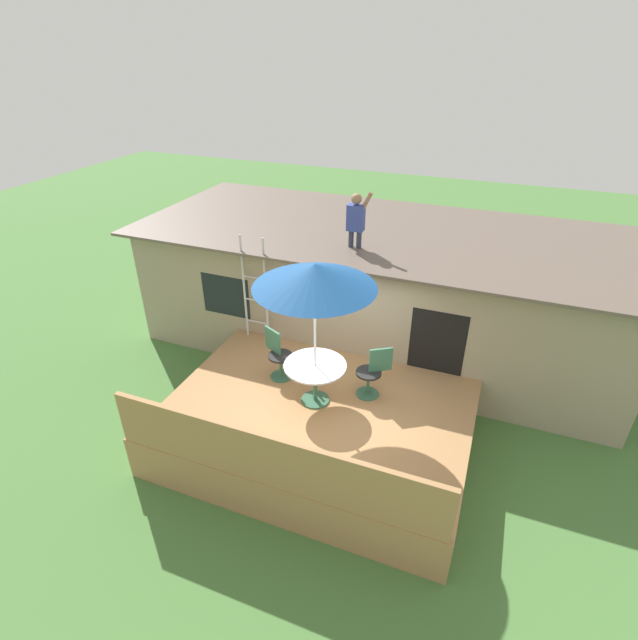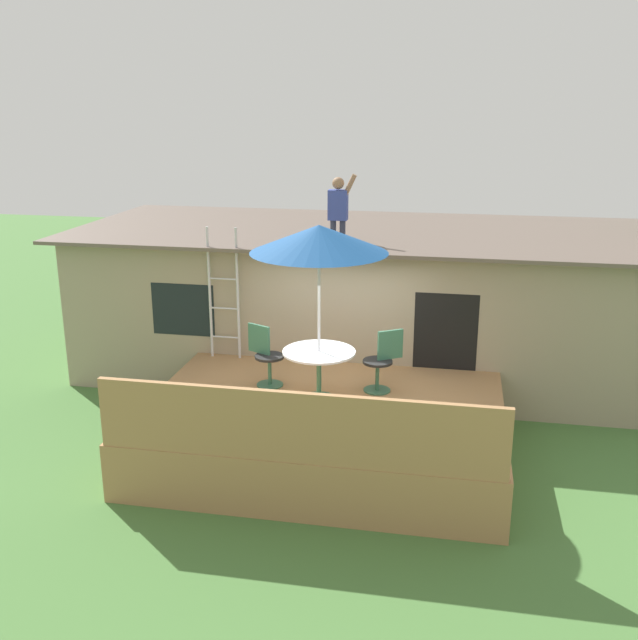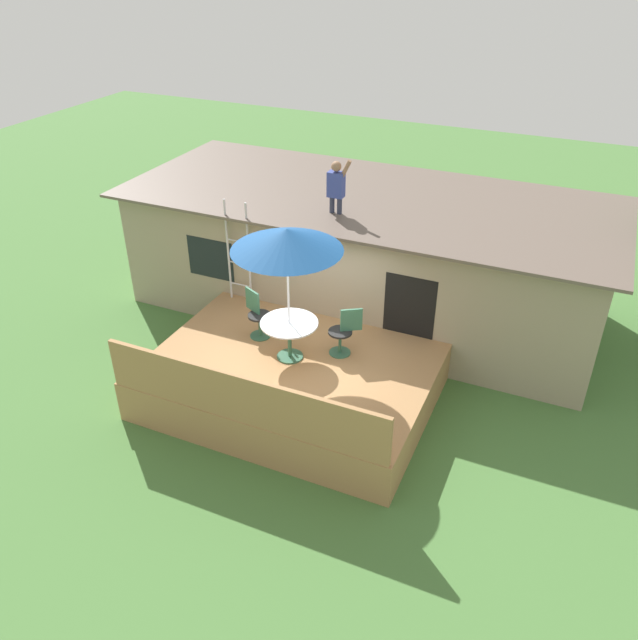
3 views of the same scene
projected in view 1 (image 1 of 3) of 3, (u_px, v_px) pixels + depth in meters
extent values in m
plane|color=#477538|center=(321.00, 436.00, 8.77)|extent=(40.00, 40.00, 0.00)
cube|color=gray|center=(379.00, 288.00, 11.03)|extent=(10.00, 4.00, 2.62)
cube|color=#66564C|center=(383.00, 231.00, 10.36)|extent=(10.50, 4.50, 0.06)
cube|color=black|center=(226.00, 296.00, 10.17)|extent=(1.10, 0.03, 0.90)
cube|color=black|center=(435.00, 359.00, 9.03)|extent=(1.00, 0.03, 2.00)
cube|color=#A87A4C|center=(321.00, 419.00, 8.57)|extent=(5.04, 3.99, 0.80)
cube|color=#A87A4C|center=(269.00, 461.00, 6.58)|extent=(4.94, 0.08, 0.90)
cylinder|color=#33664C|center=(315.00, 400.00, 8.38)|extent=(0.48, 0.48, 0.03)
cylinder|color=#33664C|center=(315.00, 383.00, 8.20)|extent=(0.07, 0.07, 0.71)
cylinder|color=silver|center=(315.00, 365.00, 8.03)|extent=(1.04, 1.04, 0.03)
cylinder|color=silver|center=(315.00, 341.00, 7.79)|extent=(0.04, 0.04, 2.40)
cone|color=#194C8C|center=(315.00, 276.00, 7.22)|extent=(1.90, 1.90, 0.38)
cylinder|color=silver|center=(244.00, 287.00, 9.73)|extent=(0.04, 0.04, 2.20)
cylinder|color=silver|center=(266.00, 291.00, 9.57)|extent=(0.04, 0.04, 2.20)
cylinder|color=silver|center=(257.00, 322.00, 10.02)|extent=(0.48, 0.03, 0.03)
cylinder|color=silver|center=(256.00, 300.00, 9.77)|extent=(0.48, 0.03, 0.03)
cylinder|color=silver|center=(254.00, 278.00, 9.52)|extent=(0.48, 0.03, 0.03)
cylinder|color=silver|center=(252.00, 254.00, 9.28)|extent=(0.48, 0.03, 0.03)
cylinder|color=#33384C|center=(351.00, 238.00, 9.43)|extent=(0.10, 0.10, 0.34)
cylinder|color=#33384C|center=(359.00, 239.00, 9.38)|extent=(0.10, 0.10, 0.34)
cube|color=#384799|center=(356.00, 218.00, 9.20)|extent=(0.32, 0.20, 0.50)
sphere|color=#997051|center=(357.00, 199.00, 9.02)|extent=(0.20, 0.20, 0.20)
cylinder|color=#997051|center=(366.00, 203.00, 8.99)|extent=(0.26, 0.08, 0.44)
cylinder|color=#33664C|center=(281.00, 376.00, 8.97)|extent=(0.40, 0.40, 0.02)
cylinder|color=#33664C|center=(281.00, 366.00, 8.86)|extent=(0.06, 0.06, 0.44)
cylinder|color=black|center=(280.00, 356.00, 8.75)|extent=(0.44, 0.44, 0.04)
cube|color=#33664C|center=(273.00, 340.00, 8.76)|extent=(0.38, 0.21, 0.44)
cylinder|color=#33664C|center=(367.00, 394.00, 8.53)|extent=(0.40, 0.40, 0.02)
cylinder|color=#33664C|center=(368.00, 383.00, 8.42)|extent=(0.06, 0.06, 0.44)
cylinder|color=black|center=(369.00, 373.00, 8.31)|extent=(0.44, 0.44, 0.04)
cube|color=#33664C|center=(381.00, 360.00, 8.22)|extent=(0.36, 0.25, 0.44)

